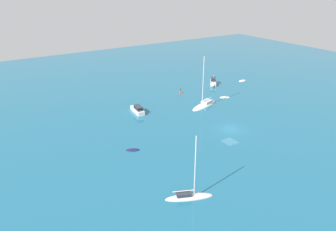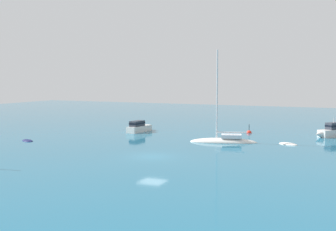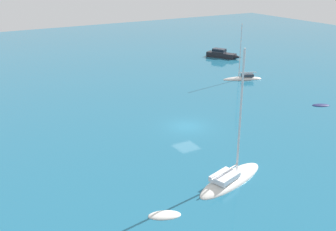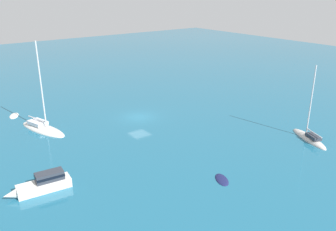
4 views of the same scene
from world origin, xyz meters
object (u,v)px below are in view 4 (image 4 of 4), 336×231
(motor_cruiser, at_px, (43,184))
(tender, at_px, (222,180))
(ketch, at_px, (43,128))
(rib, at_px, (14,116))
(sailboat, at_px, (309,138))

(motor_cruiser, bearing_deg, tender, 155.11)
(ketch, height_order, motor_cruiser, ketch)
(rib, distance_m, motor_cruiser, 21.42)
(sailboat, height_order, tender, sailboat)
(sailboat, distance_m, motor_cruiser, 29.34)
(sailboat, xyz_separation_m, ketch, (23.84, -21.54, -0.00))
(sailboat, height_order, rib, sailboat)
(rib, height_order, motor_cruiser, motor_cruiser)
(sailboat, distance_m, rib, 38.37)
(sailboat, height_order, ketch, ketch)
(sailboat, bearing_deg, ketch, 71.54)
(ketch, distance_m, motor_cruiser, 14.67)
(tender, bearing_deg, sailboat, -60.31)
(ketch, bearing_deg, motor_cruiser, -34.78)
(sailboat, relative_size, rib, 3.42)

